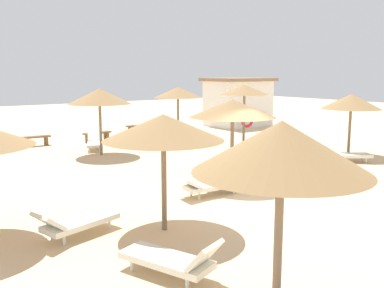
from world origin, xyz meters
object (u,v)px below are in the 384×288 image
at_px(parasol_8, 281,148).
at_px(bench_1, 34,139).
at_px(lounger_0, 95,142).
at_px(lounger_2, 346,154).
at_px(lounger_1, 172,259).
at_px(lounger_5, 277,140).
at_px(parasol_1, 163,128).
at_px(parasol_0, 99,97).
at_px(parasol_6, 233,109).
at_px(parasol_7, 178,93).
at_px(lounger_7, 156,131).
at_px(lounger_6, 209,185).
at_px(bench_2, 97,135).
at_px(parasol_5, 244,91).
at_px(beach_cabana, 238,102).
at_px(lounger_3, 76,222).
at_px(parasol_2, 351,102).
at_px(bench_0, 138,127).

xyz_separation_m(parasol_8, bench_1, (1.66, 17.37, -2.22)).
distance_m(lounger_0, lounger_2, 11.02).
bearing_deg(lounger_1, parasol_8, -81.83).
bearing_deg(lounger_5, parasol_1, -148.45).
xyz_separation_m(parasol_0, lounger_1, (-3.65, -11.22, -2.19)).
bearing_deg(lounger_5, parasol_8, -136.69).
distance_m(parasol_1, parasol_6, 4.67).
xyz_separation_m(parasol_7, lounger_7, (-0.51, 1.40, -2.16)).
distance_m(parasol_8, lounger_6, 6.99).
height_order(parasol_7, bench_2, parasol_7).
relative_size(parasol_6, lounger_7, 1.45).
xyz_separation_m(parasol_5, lounger_1, (-10.25, -9.42, -2.33)).
bearing_deg(parasol_7, beach_cabana, 21.76).
bearing_deg(bench_2, lounger_6, -97.19).
bearing_deg(lounger_0, beach_cabana, 13.89).
xyz_separation_m(parasol_6, lounger_2, (5.76, -0.21, -2.08)).
distance_m(parasol_0, lounger_5, 8.63).
relative_size(parasol_8, lounger_0, 1.47).
bearing_deg(lounger_3, parasol_8, -78.90).
bearing_deg(parasol_5, lounger_0, 151.92).
bearing_deg(bench_2, lounger_2, -60.99).
height_order(parasol_2, beach_cabana, beach_cabana).
xyz_separation_m(lounger_1, bench_1, (1.97, 15.23, 0.02)).
distance_m(lounger_0, bench_2, 2.27).
bearing_deg(bench_1, parasol_8, -95.46).
relative_size(lounger_3, bench_0, 1.31).
height_order(parasol_2, lounger_2, parasol_2).
distance_m(parasol_2, lounger_0, 11.51).
xyz_separation_m(parasol_1, parasol_2, (11.10, 2.91, -0.02)).
height_order(parasol_0, parasol_1, parasol_0).
xyz_separation_m(parasol_7, lounger_0, (-4.80, -0.20, -2.16)).
relative_size(lounger_3, lounger_7, 1.05).
xyz_separation_m(lounger_7, bench_2, (-3.28, 0.44, 0.03)).
xyz_separation_m(parasol_5, parasol_8, (-9.95, -11.56, -0.09)).
relative_size(parasol_0, parasol_7, 1.03).
bearing_deg(parasol_8, lounger_5, 43.31).
height_order(lounger_0, bench_1, lounger_0).
bearing_deg(parasol_6, lounger_7, 72.48).
bearing_deg(bench_2, beach_cabana, 4.23).
distance_m(lounger_1, beach_cabana, 21.87).
distance_m(parasol_7, parasol_8, 17.32).
relative_size(lounger_0, bench_1, 1.32).
height_order(parasol_6, lounger_2, parasol_6).
relative_size(lounger_6, bench_0, 1.29).
relative_size(parasol_6, bench_0, 1.80).
bearing_deg(beach_cabana, lounger_6, -134.41).
bearing_deg(parasol_7, lounger_7, 109.86).
height_order(parasol_7, parasol_8, parasol_8).
relative_size(parasol_2, lounger_3, 1.32).
distance_m(parasol_2, parasol_8, 13.85).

